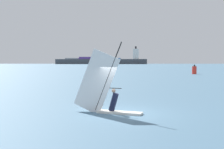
# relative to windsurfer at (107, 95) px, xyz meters

# --- Properties ---
(ground_plane) EXTENTS (4000.00, 4000.00, 0.00)m
(ground_plane) POSITION_rel_windsurfer_xyz_m (0.87, -0.07, -0.98)
(ground_plane) COLOR #476B84
(windsurfer) EXTENTS (3.88, 1.62, 4.05)m
(windsurfer) POSITION_rel_windsurfer_xyz_m (0.00, 0.00, 0.00)
(windsurfer) COLOR white
(windsurfer) RESTS_ON ground_plane
(cargo_ship) EXTENTS (210.63, 40.18, 40.74)m
(cargo_ship) POSITION_rel_windsurfer_xyz_m (-42.03, 654.92, 7.62)
(cargo_ship) COLOR #3F444C
(cargo_ship) RESTS_ON ground_plane
(distant_headland) EXTENTS (826.97, 265.61, 40.44)m
(distant_headland) POSITION_rel_windsurfer_xyz_m (247.44, 1236.20, 19.24)
(distant_headland) COLOR #4C564C
(distant_headland) RESTS_ON ground_plane
(channel_buoy) EXTENTS (1.08, 1.08, 2.39)m
(channel_buoy) POSITION_rel_windsurfer_xyz_m (18.63, 55.45, 0.10)
(channel_buoy) COLOR red
(channel_buoy) RESTS_ON ground_plane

